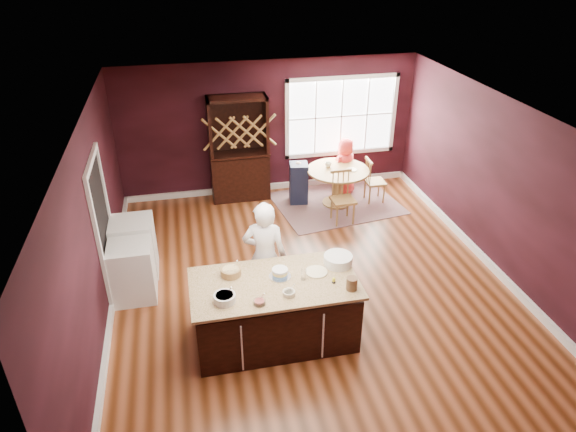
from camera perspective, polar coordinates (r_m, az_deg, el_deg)
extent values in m
plane|color=brown|center=(8.06, 2.58, -7.60)|extent=(7.00, 7.00, 0.00)
plane|color=white|center=(6.80, 3.09, 10.97)|extent=(7.00, 7.00, 0.00)
plane|color=black|center=(10.47, -2.12, 9.75)|extent=(6.00, 0.00, 6.00)
plane|color=black|center=(4.73, 14.25, -19.07)|extent=(6.00, 0.00, 6.00)
plane|color=black|center=(7.24, -20.80, -1.54)|extent=(0.00, 7.00, 7.00)
plane|color=black|center=(8.55, 22.67, 2.83)|extent=(0.00, 7.00, 7.00)
cube|color=black|center=(6.86, -1.48, -10.77)|extent=(2.05, 1.04, 0.83)
cube|color=beige|center=(6.56, -1.53, -7.51)|extent=(2.13, 1.12, 0.04)
cylinder|color=brown|center=(10.40, 5.40, 1.49)|extent=(0.57, 0.57, 0.04)
cylinder|color=brown|center=(10.25, 5.49, 3.15)|extent=(0.20, 0.20, 0.67)
cylinder|color=brown|center=(10.09, 5.59, 5.07)|extent=(1.22, 1.22, 0.04)
imported|color=white|center=(7.18, -2.60, -4.51)|extent=(0.71, 0.56, 1.69)
cylinder|color=white|center=(6.25, -7.06, -9.05)|extent=(0.27, 0.27, 0.10)
cylinder|color=olive|center=(6.69, -6.36, -6.17)|extent=(0.26, 0.26, 0.10)
cylinder|color=silver|center=(6.19, -3.19, -9.55)|extent=(0.15, 0.15, 0.05)
cylinder|color=beige|center=(6.32, 0.10, -8.56)|extent=(0.16, 0.16, 0.06)
cylinder|color=silver|center=(6.56, 1.74, -6.52)|extent=(0.07, 0.07, 0.14)
cylinder|color=beige|center=(6.72, 3.17, -6.22)|extent=(0.29, 0.29, 0.02)
cylinder|color=silver|center=(6.88, 5.58, -4.87)|extent=(0.39, 0.39, 0.13)
cylinder|color=brown|center=(6.43, 7.10, -7.47)|extent=(0.14, 0.14, 0.17)
cube|color=brown|center=(10.40, 5.40, 1.42)|extent=(2.60, 2.14, 0.01)
imported|color=red|center=(10.60, 6.35, 5.48)|extent=(0.70, 0.62, 1.20)
cylinder|color=beige|center=(10.08, 7.08, 5.13)|extent=(0.21, 0.21, 0.02)
imported|color=white|center=(10.16, 4.48, 5.71)|extent=(0.15, 0.15, 0.10)
cube|color=black|center=(10.23, -5.47, 7.39)|extent=(1.15, 0.48, 2.11)
cube|color=white|center=(7.89, -16.88, -5.92)|extent=(0.61, 0.60, 0.89)
cube|color=white|center=(8.42, -16.70, -3.34)|extent=(0.65, 0.63, 0.94)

